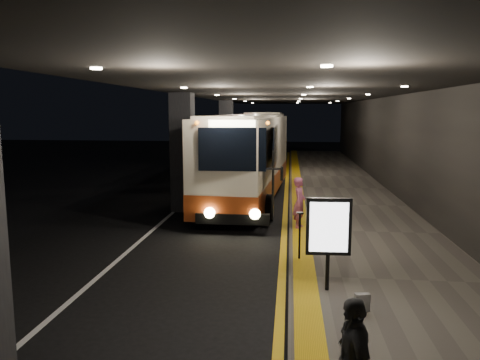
{
  "coord_description": "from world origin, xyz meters",
  "views": [
    {
      "loc": [
        2.49,
        -13.08,
        3.73
      ],
      "look_at": [
        1.02,
        0.6,
        1.7
      ],
      "focal_mm": 35.0,
      "sensor_mm": 36.0,
      "label": 1
    }
  ],
  "objects_px": {
    "coach_main": "(249,161)",
    "coach_second": "(266,141)",
    "bag_polka": "(362,302)",
    "passenger_boarding": "(299,203)",
    "stanchion_post": "(300,236)",
    "info_sign": "(329,228)"
  },
  "relations": [
    {
      "from": "coach_main",
      "to": "coach_second",
      "type": "xyz_separation_m",
      "value": [
        0.03,
        12.78,
        0.03
      ]
    },
    {
      "from": "coach_main",
      "to": "bag_polka",
      "type": "relative_size",
      "value": 34.78
    },
    {
      "from": "coach_main",
      "to": "passenger_boarding",
      "type": "height_order",
      "value": "coach_main"
    },
    {
      "from": "coach_main",
      "to": "stanchion_post",
      "type": "bearing_deg",
      "value": -72.47
    },
    {
      "from": "bag_polka",
      "to": "coach_second",
      "type": "bearing_deg",
      "value": 97.23
    },
    {
      "from": "bag_polka",
      "to": "info_sign",
      "type": "distance_m",
      "value": 1.57
    },
    {
      "from": "coach_main",
      "to": "passenger_boarding",
      "type": "distance_m",
      "value": 5.37
    },
    {
      "from": "stanchion_post",
      "to": "bag_polka",
      "type": "bearing_deg",
      "value": -69.72
    },
    {
      "from": "info_sign",
      "to": "coach_second",
      "type": "bearing_deg",
      "value": 93.61
    },
    {
      "from": "coach_second",
      "to": "bag_polka",
      "type": "distance_m",
      "value": 23.95
    },
    {
      "from": "coach_second",
      "to": "info_sign",
      "type": "bearing_deg",
      "value": -84.08
    },
    {
      "from": "coach_main",
      "to": "stanchion_post",
      "type": "distance_m",
      "value": 8.32
    },
    {
      "from": "info_sign",
      "to": "passenger_boarding",
      "type": "bearing_deg",
      "value": 92.78
    },
    {
      "from": "coach_second",
      "to": "bag_polka",
      "type": "height_order",
      "value": "coach_second"
    },
    {
      "from": "passenger_boarding",
      "to": "stanchion_post",
      "type": "relative_size",
      "value": 1.37
    },
    {
      "from": "passenger_boarding",
      "to": "stanchion_post",
      "type": "bearing_deg",
      "value": -170.08
    },
    {
      "from": "bag_polka",
      "to": "info_sign",
      "type": "xyz_separation_m",
      "value": [
        -0.55,
        0.96,
        1.11
      ]
    },
    {
      "from": "coach_second",
      "to": "bag_polka",
      "type": "xyz_separation_m",
      "value": [
        3.01,
        -23.72,
        -1.39
      ]
    },
    {
      "from": "info_sign",
      "to": "stanchion_post",
      "type": "xyz_separation_m",
      "value": [
        -0.52,
        1.95,
        -0.7
      ]
    },
    {
      "from": "coach_second",
      "to": "stanchion_post",
      "type": "distance_m",
      "value": 20.93
    },
    {
      "from": "passenger_boarding",
      "to": "coach_main",
      "type": "bearing_deg",
      "value": 33.1
    },
    {
      "from": "info_sign",
      "to": "bag_polka",
      "type": "bearing_deg",
      "value": -62.57
    }
  ]
}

